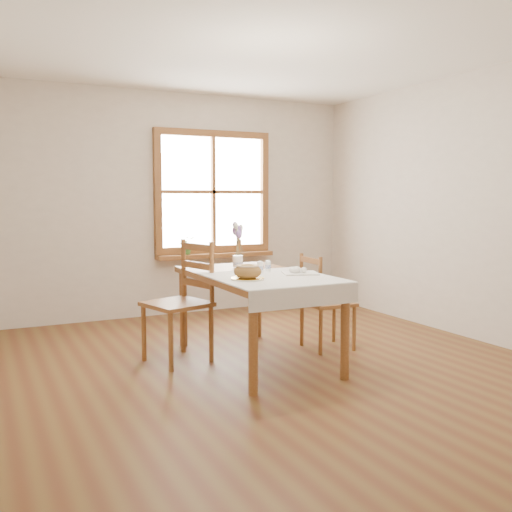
{
  "coord_description": "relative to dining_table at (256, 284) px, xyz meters",
  "views": [
    {
      "loc": [
        -2.11,
        -3.95,
        1.4
      ],
      "look_at": [
        0.0,
        0.3,
        0.9
      ],
      "focal_mm": 40.0,
      "sensor_mm": 36.0,
      "label": 1
    }
  ],
  "objects": [
    {
      "name": "amber_bottle",
      "position": [
        0.81,
        2.1,
        0.13
      ],
      "size": [
        0.07,
        0.07,
        0.17
      ],
      "primitive_type": "cylinder",
      "rotation": [
        0.0,
        0.0,
        0.2
      ],
      "color": "#A9611F",
      "rests_on": "window_sill"
    },
    {
      "name": "potted_plant",
      "position": [
        0.13,
        2.1,
        0.13
      ],
      "size": [
        0.22,
        0.24,
        0.16
      ],
      "primitive_type": "imported",
      "rotation": [
        0.0,
        0.0,
        -0.18
      ],
      "color": "#366B2B",
      "rests_on": "window_sill"
    },
    {
      "name": "room_walls",
      "position": [
        0.0,
        -0.3,
        1.04
      ],
      "size": [
        4.6,
        5.1,
        2.65
      ],
      "color": "beige",
      "rests_on": "ground"
    },
    {
      "name": "chair_left",
      "position": [
        -0.6,
        0.29,
        -0.16
      ],
      "size": [
        0.61,
        0.59,
        1.02
      ],
      "primitive_type": null,
      "rotation": [
        0.0,
        0.0,
        -1.29
      ],
      "color": "brown",
      "rests_on": "ground"
    },
    {
      "name": "table_linen",
      "position": [
        0.0,
        -0.3,
        0.09
      ],
      "size": [
        0.91,
        0.99,
        0.01
      ],
      "primitive_type": "cube",
      "color": "silver",
      "rests_on": "dining_table"
    },
    {
      "name": "flower_vase",
      "position": [
        0.03,
        0.44,
        0.14
      ],
      "size": [
        0.11,
        0.11,
        0.1
      ],
      "primitive_type": "cylinder",
      "rotation": [
        0.0,
        0.0,
        0.23
      ],
      "color": "white",
      "rests_on": "dining_table"
    },
    {
      "name": "dining_table",
      "position": [
        0.0,
        0.0,
        0.0
      ],
      "size": [
        0.9,
        1.6,
        0.75
      ],
      "color": "brown",
      "rests_on": "ground"
    },
    {
      "name": "pepper_shaker",
      "position": [
        0.13,
        0.03,
        0.14
      ],
      "size": [
        0.06,
        0.06,
        0.1
      ],
      "primitive_type": "cylinder",
      "rotation": [
        0.0,
        0.0,
        -0.32
      ],
      "color": "white",
      "rests_on": "table_linen"
    },
    {
      "name": "window",
      "position": [
        0.5,
        2.17,
        0.79
      ],
      "size": [
        1.46,
        0.08,
        1.46
      ],
      "color": "brown",
      "rests_on": "ground"
    },
    {
      "name": "bread_loaf",
      "position": [
        -0.24,
        -0.33,
        0.17
      ],
      "size": [
        0.21,
        0.21,
        0.12
      ],
      "primitive_type": "ellipsoid",
      "color": "olive",
      "rests_on": "bread_plate"
    },
    {
      "name": "lavender_bouquet",
      "position": [
        0.03,
        0.44,
        0.34
      ],
      "size": [
        0.16,
        0.16,
        0.31
      ],
      "primitive_type": null,
      "color": "#8560AB",
      "rests_on": "flower_vase"
    },
    {
      "name": "egg_napkin",
      "position": [
        0.29,
        -0.23,
        0.1
      ],
      "size": [
        0.34,
        0.32,
        0.01
      ],
      "primitive_type": "cube",
      "rotation": [
        0.0,
        0.0,
        -0.34
      ],
      "color": "silver",
      "rests_on": "table_linen"
    },
    {
      "name": "window_sill",
      "position": [
        0.5,
        2.1,
        0.03
      ],
      "size": [
        1.46,
        0.2,
        0.05
      ],
      "color": "brown",
      "rests_on": "ground"
    },
    {
      "name": "bread_plate",
      "position": [
        -0.24,
        -0.33,
        0.1
      ],
      "size": [
        0.27,
        0.27,
        0.01
      ],
      "primitive_type": "cylinder",
      "rotation": [
        0.0,
        0.0,
        0.07
      ],
      "color": "white",
      "rests_on": "table_linen"
    },
    {
      "name": "ground",
      "position": [
        0.0,
        -0.3,
        -0.66
      ],
      "size": [
        5.0,
        5.0,
        0.0
      ],
      "primitive_type": "plane",
      "color": "brown",
      "rests_on": "ground"
    },
    {
      "name": "salt_shaker",
      "position": [
        0.02,
        -0.04,
        0.15
      ],
      "size": [
        0.06,
        0.06,
        0.1
      ],
      "primitive_type": "cylinder",
      "rotation": [
        0.0,
        0.0,
        -0.18
      ],
      "color": "white",
      "rests_on": "table_linen"
    },
    {
      "name": "chair_right",
      "position": [
        0.77,
        0.07,
        -0.23
      ],
      "size": [
        0.45,
        0.43,
        0.87
      ],
      "primitive_type": null,
      "rotation": [
        0.0,
        0.0,
        1.52
      ],
      "color": "brown",
      "rests_on": "ground"
    },
    {
      "name": "eggs",
      "position": [
        0.29,
        -0.23,
        0.13
      ],
      "size": [
        0.27,
        0.25,
        0.05
      ],
      "primitive_type": null,
      "rotation": [
        0.0,
        0.0,
        -0.34
      ],
      "color": "white",
      "rests_on": "egg_napkin"
    }
  ]
}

